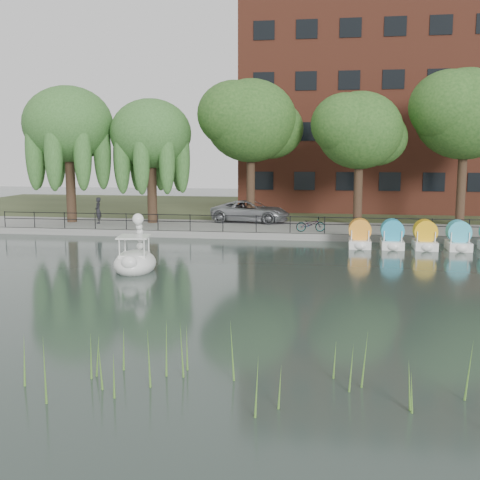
% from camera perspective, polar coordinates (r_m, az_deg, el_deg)
% --- Properties ---
extents(ground_plane, '(120.00, 120.00, 0.00)m').
position_cam_1_polar(ground_plane, '(22.69, -2.84, -4.69)').
color(ground_plane, '#33413A').
extents(promenade, '(40.00, 6.00, 0.40)m').
position_cam_1_polar(promenade, '(38.22, 2.08, 1.00)').
color(promenade, gray).
rests_on(promenade, ground_plane).
extents(kerb, '(40.00, 0.25, 0.40)m').
position_cam_1_polar(kerb, '(35.32, 1.50, 0.39)').
color(kerb, gray).
rests_on(kerb, ground_plane).
extents(land_strip, '(60.00, 22.00, 0.36)m').
position_cam_1_polar(land_strip, '(52.06, 3.95, 2.95)').
color(land_strip, '#47512D').
rests_on(land_strip, ground_plane).
extents(railing, '(32.00, 0.05, 1.00)m').
position_cam_1_polar(railing, '(35.40, 1.55, 1.95)').
color(railing, black).
rests_on(railing, promenade).
extents(apartment_building, '(20.00, 10.07, 18.00)m').
position_cam_1_polar(apartment_building, '(51.82, 11.98, 12.93)').
color(apartment_building, '#4C1E16').
rests_on(apartment_building, land_strip).
extents(willow_left, '(5.88, 5.88, 9.01)m').
position_cam_1_polar(willow_left, '(42.01, -15.98, 10.47)').
color(willow_left, '#473323').
rests_on(willow_left, promenade).
extents(willow_mid, '(5.32, 5.32, 8.15)m').
position_cam_1_polar(willow_mid, '(40.48, -8.46, 9.91)').
color(willow_mid, '#473323').
rests_on(willow_mid, promenade).
extents(broadleaf_center, '(6.00, 6.00, 9.25)m').
position_cam_1_polar(broadleaf_center, '(40.06, 1.04, 11.18)').
color(broadleaf_center, '#473323').
rests_on(broadleaf_center, promenade).
extents(broadleaf_right, '(5.40, 5.40, 8.32)m').
position_cam_1_polar(broadleaf_right, '(39.17, 11.29, 10.09)').
color(broadleaf_right, '#473323').
rests_on(broadleaf_right, promenade).
extents(broadleaf_far, '(6.30, 6.30, 9.71)m').
position_cam_1_polar(broadleaf_far, '(40.96, 20.57, 11.06)').
color(broadleaf_far, '#473323').
rests_on(broadleaf_far, promenade).
extents(minivan, '(3.47, 6.29, 1.67)m').
position_cam_1_polar(minivan, '(40.39, 1.01, 2.88)').
color(minivan, gray).
rests_on(minivan, promenade).
extents(bicycle, '(0.91, 1.80, 1.00)m').
position_cam_1_polar(bicycle, '(35.88, 6.72, 1.58)').
color(bicycle, gray).
rests_on(bicycle, promenade).
extents(pedestrian, '(0.74, 0.85, 1.98)m').
position_cam_1_polar(pedestrian, '(40.74, -13.31, 2.92)').
color(pedestrian, black).
rests_on(pedestrian, promenade).
extents(swan_boat, '(2.16, 3.06, 2.40)m').
position_cam_1_polar(swan_boat, '(26.48, -9.91, -1.74)').
color(swan_boat, white).
rests_on(swan_boat, ground_plane).
extents(pedal_boat_row, '(9.65, 1.70, 1.40)m').
position_cam_1_polar(pedal_boat_row, '(33.44, 18.57, 0.19)').
color(pedal_boat_row, white).
rests_on(pedal_boat_row, ground_plane).
extents(reed_bank, '(24.00, 2.40, 1.20)m').
position_cam_1_polar(reed_bank, '(13.20, -2.81, -11.74)').
color(reed_bank, '#669938').
rests_on(reed_bank, ground_plane).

